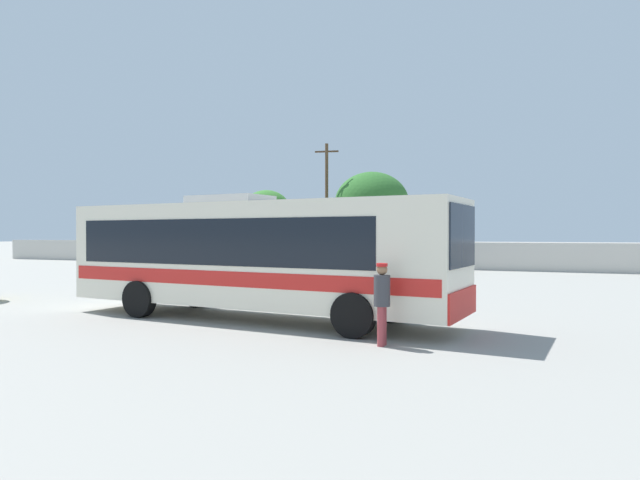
{
  "coord_description": "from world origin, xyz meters",
  "views": [
    {
      "loc": [
        7.06,
        -14.21,
        2.36
      ],
      "look_at": [
        0.19,
        2.31,
        2.16
      ],
      "focal_mm": 31.04,
      "sensor_mm": 36.0,
      "label": 1
    }
  ],
  "objects": [
    {
      "name": "parked_car_leftmost_maroon",
      "position": [
        -12.68,
        18.68,
        0.81
      ],
      "size": [
        4.41,
        2.14,
        1.54
      ],
      "color": "maroon",
      "rests_on": "ground_plane"
    },
    {
      "name": "roadside_tree_left",
      "position": [
        -14.78,
        26.67,
        4.29
      ],
      "size": [
        4.04,
        4.04,
        6.02
      ],
      "color": "brown",
      "rests_on": "ground_plane"
    },
    {
      "name": "ground_plane",
      "position": [
        0.0,
        10.0,
        0.0
      ],
      "size": [
        300.0,
        300.0,
        0.0
      ],
      "primitive_type": "plane",
      "color": "gray"
    },
    {
      "name": "attendant_by_bus_door",
      "position": [
        3.8,
        -2.96,
        0.99
      ],
      "size": [
        0.35,
        0.35,
        1.74
      ],
      "color": "#99383D",
      "rests_on": "ground_plane"
    },
    {
      "name": "roadside_tree_midleft",
      "position": [
        -5.45,
        26.13,
        4.68
      ],
      "size": [
        5.63,
        5.63,
        7.08
      ],
      "color": "brown",
      "rests_on": "ground_plane"
    },
    {
      "name": "utility_pole_near",
      "position": [
        -8.53,
        24.61,
        4.78
      ],
      "size": [
        1.79,
        0.48,
        9.2
      ],
      "color": "#4C3823",
      "rests_on": "ground_plane"
    },
    {
      "name": "parked_car_third_black",
      "position": [
        -1.49,
        18.92,
        0.78
      ],
      "size": [
        4.49,
        2.05,
        1.46
      ],
      "color": "black",
      "rests_on": "ground_plane"
    },
    {
      "name": "coach_bus_cream_red",
      "position": [
        -0.56,
        -0.83,
        1.84
      ],
      "size": [
        11.6,
        3.59,
        3.44
      ],
      "color": "silver",
      "rests_on": "ground_plane"
    },
    {
      "name": "parked_car_second_grey",
      "position": [
        -7.02,
        18.39,
        0.81
      ],
      "size": [
        4.29,
        2.28,
        1.53
      ],
      "color": "slate",
      "rests_on": "ground_plane"
    },
    {
      "name": "perimeter_wall",
      "position": [
        0.0,
        23.09,
        0.9
      ],
      "size": [
        80.0,
        0.3,
        1.8
      ],
      "primitive_type": "cube",
      "color": "beige",
      "rests_on": "ground_plane"
    }
  ]
}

